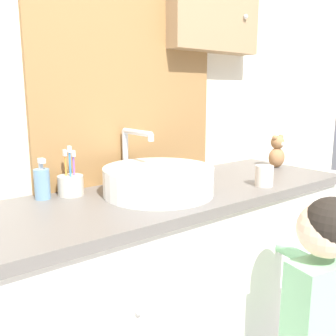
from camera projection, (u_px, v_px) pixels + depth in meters
wall_back at (138, 85)px, 1.55m from camera, size 3.20×0.18×2.50m
vanity_counter at (176, 298)px, 1.49m from camera, size 1.49×0.51×0.90m
sink_basin at (158, 180)px, 1.33m from camera, size 0.39×0.44×0.22m
toothbrush_holder at (71, 184)px, 1.32m from camera, size 0.09×0.09×0.18m
soap_dispenser at (42, 183)px, 1.27m from camera, size 0.05×0.05×0.14m
child_figure at (319, 307)px, 1.21m from camera, size 0.29×0.44×0.95m
teddy_bear at (277, 152)px, 1.81m from camera, size 0.09×0.07×0.16m
drinking_cup at (264, 176)px, 1.45m from camera, size 0.07×0.07×0.08m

